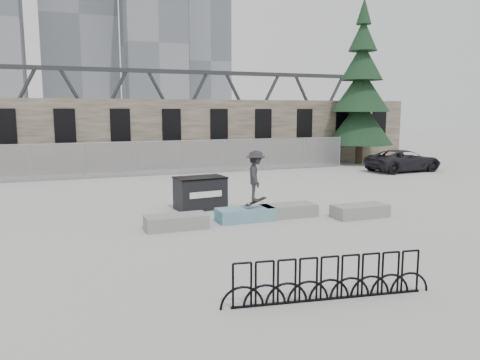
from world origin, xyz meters
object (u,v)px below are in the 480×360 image
(planter_far_left, at_px, (176,221))
(skateboarder, at_px, (256,176))
(planter_center_right, at_px, (288,210))
(suv, at_px, (404,161))
(planter_offset, at_px, (360,210))
(bike_rack, at_px, (329,279))
(spruce_tree, at_px, (361,96))
(planter_center_left, at_px, (246,214))
(dumpster, at_px, (200,193))

(planter_far_left, relative_size, skateboarder, 1.05)
(planter_far_left, distance_m, skateboarder, 3.12)
(planter_far_left, height_order, planter_center_right, same)
(suv, bearing_deg, planter_offset, 130.83)
(planter_center_right, xyz_separation_m, bike_rack, (-2.60, -7.05, 0.20))
(planter_offset, relative_size, spruce_tree, 0.17)
(planter_center_left, distance_m, bike_rack, 7.04)
(bike_rack, xyz_separation_m, spruce_tree, (15.04, 20.59, 4.33))
(planter_center_right, xyz_separation_m, dumpster, (-2.59, 2.43, 0.39))
(planter_center_right, distance_m, dumpster, 3.57)
(dumpster, height_order, bike_rack, dumpster)
(planter_center_left, bearing_deg, planter_offset, -13.02)
(planter_far_left, relative_size, planter_offset, 1.00)
(spruce_tree, bearing_deg, planter_center_right, -132.55)
(dumpster, xyz_separation_m, skateboarder, (1.24, -2.62, 0.94))
(planter_center_left, relative_size, suv, 0.41)
(planter_center_left, relative_size, planter_offset, 1.00)
(planter_offset, relative_size, dumpster, 0.99)
(planter_center_left, bearing_deg, suv, 32.17)
(planter_offset, height_order, suv, suv)
(planter_far_left, relative_size, planter_center_left, 1.00)
(planter_center_left, distance_m, dumpster, 2.69)
(spruce_tree, xyz_separation_m, suv, (0.06, -4.70, -4.09))
(skateboarder, bearing_deg, planter_center_left, 88.89)
(bike_rack, height_order, suv, suv)
(planter_center_left, height_order, planter_offset, same)
(planter_offset, xyz_separation_m, skateboarder, (-3.71, 0.81, 1.33))
(planter_center_right, distance_m, suv, 15.31)
(planter_far_left, distance_m, bike_rack, 6.93)
(planter_far_left, distance_m, suv, 19.01)
(suv, xyz_separation_m, skateboarder, (-13.84, -9.03, 0.90))
(bike_rack, relative_size, suv, 0.91)
(dumpster, bearing_deg, suv, 16.82)
(planter_far_left, distance_m, planter_center_left, 2.51)
(planter_offset, distance_m, dumpster, 6.04)
(planter_center_right, xyz_separation_m, planter_offset, (2.36, -1.01, 0.00))
(planter_far_left, distance_m, planter_offset, 6.57)
(planter_offset, bearing_deg, bike_rack, -129.40)
(planter_center_left, distance_m, suv, 16.74)
(planter_center_left, xyz_separation_m, suv, (14.17, 8.91, 0.44))
(planter_center_right, height_order, dumpster, dumpster)
(planter_offset, distance_m, suv, 14.13)
(bike_rack, bearing_deg, planter_offset, 50.60)
(planter_far_left, xyz_separation_m, dumpster, (1.59, 2.73, 0.39))
(suv, height_order, skateboarder, skateboarder)
(bike_rack, relative_size, skateboarder, 2.34)
(planter_center_left, relative_size, dumpster, 0.99)
(spruce_tree, bearing_deg, suv, -89.31)
(planter_center_right, height_order, planter_offset, same)
(planter_center_right, xyz_separation_m, skateboarder, (-1.35, -0.19, 1.33))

